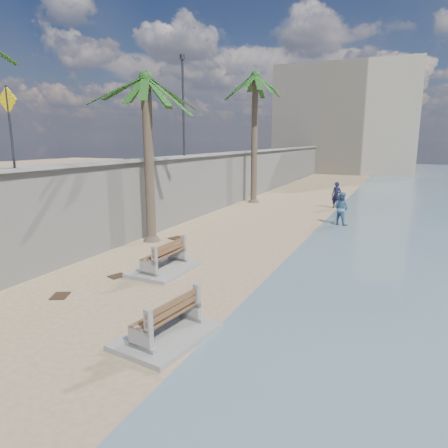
% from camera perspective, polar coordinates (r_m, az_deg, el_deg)
% --- Properties ---
extents(ground_plane, '(140.00, 140.00, 0.00)m').
position_cam_1_polar(ground_plane, '(10.14, -14.26, -14.52)').
color(ground_plane, tan).
extents(seawall, '(0.45, 70.00, 3.50)m').
position_cam_1_polar(seawall, '(29.30, 2.07, 6.67)').
color(seawall, gray).
rests_on(seawall, ground_plane).
extents(wall_cap, '(0.80, 70.00, 0.12)m').
position_cam_1_polar(wall_cap, '(29.18, 2.10, 10.19)').
color(wall_cap, gray).
rests_on(wall_cap, seawall).
extents(end_building, '(18.00, 12.00, 14.00)m').
position_cam_1_polar(end_building, '(59.58, 17.20, 13.91)').
color(end_building, '#B7AA93').
rests_on(end_building, ground_plane).
extents(bench_near, '(1.89, 2.53, 0.98)m').
position_cam_1_polar(bench_near, '(9.41, -8.17, -13.52)').
color(bench_near, gray).
rests_on(bench_near, ground_plane).
extents(bench_far, '(1.74, 2.49, 1.02)m').
position_cam_1_polar(bench_far, '(13.94, -8.53, -4.90)').
color(bench_far, gray).
rests_on(bench_far, ground_plane).
extents(palm_mid, '(5.00, 5.00, 7.85)m').
position_cam_1_polar(palm_mid, '(17.85, -11.11, 19.49)').
color(palm_mid, brown).
rests_on(palm_mid, ground_plane).
extents(palm_back, '(5.00, 5.00, 9.63)m').
position_cam_1_polar(palm_back, '(28.99, 4.50, 20.10)').
color(palm_back, brown).
rests_on(palm_back, ground_plane).
extents(pedestrian_sign, '(0.78, 0.07, 2.40)m').
position_cam_1_polar(pedestrian_sign, '(13.78, -28.35, 13.48)').
color(pedestrian_sign, '#2D2D33').
rests_on(pedestrian_sign, wall_cap).
extents(streetlight, '(0.28, 0.28, 5.12)m').
position_cam_1_polar(streetlight, '(22.03, -5.86, 17.61)').
color(streetlight, '#2D2D33').
rests_on(streetlight, wall_cap).
extents(person_a, '(0.84, 0.69, 2.00)m').
position_cam_1_polar(person_a, '(27.28, 15.76, 4.24)').
color(person_a, '#131734').
rests_on(person_a, ground_plane).
extents(person_b, '(1.16, 1.05, 1.96)m').
position_cam_1_polar(person_b, '(22.02, 16.41, 2.40)').
color(person_b, '#486D95').
rests_on(person_b, ground_plane).
extents(debris_b, '(0.65, 0.70, 0.03)m').
position_cam_1_polar(debris_b, '(12.70, -22.36, -9.46)').
color(debris_b, '#382616').
rests_on(debris_b, ground_plane).
extents(debris_c, '(0.72, 0.81, 0.03)m').
position_cam_1_polar(debris_c, '(18.52, -6.79, -2.00)').
color(debris_c, '#382616').
rests_on(debris_c, ground_plane).
extents(debris_d, '(0.58, 0.65, 0.03)m').
position_cam_1_polar(debris_d, '(13.84, -14.96, -7.18)').
color(debris_d, '#382616').
rests_on(debris_d, ground_plane).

